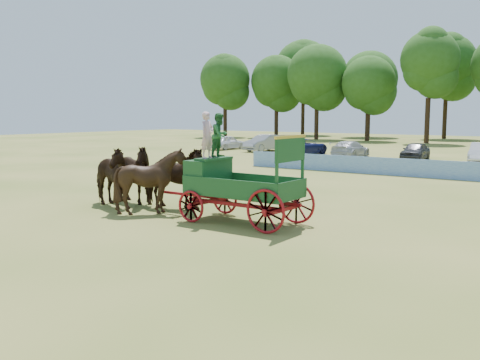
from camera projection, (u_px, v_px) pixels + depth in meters
name	position (u px, v px, depth m)	size (l,w,h in m)	color
ground	(308.00, 245.00, 14.95)	(160.00, 160.00, 0.00)	#9D8B47
horse_lead_left	(108.00, 177.00, 20.95)	(1.31, 2.87, 2.42)	black
horse_lead_right	(129.00, 174.00, 21.84)	(1.31, 2.87, 2.42)	black
horse_wheel_left	(152.00, 181.00, 19.57)	(1.96, 2.20, 2.42)	black
horse_wheel_right	(173.00, 178.00, 20.46)	(1.31, 2.87, 2.42)	black
farm_dray	(226.00, 173.00, 18.27)	(6.00, 2.00, 3.73)	#9A0F0F
sponsor_banner	(445.00, 170.00, 30.00)	(26.00, 0.08, 1.05)	#1F59AD
parked_cars	(424.00, 151.00, 42.37)	(41.12, 7.17, 1.61)	silver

